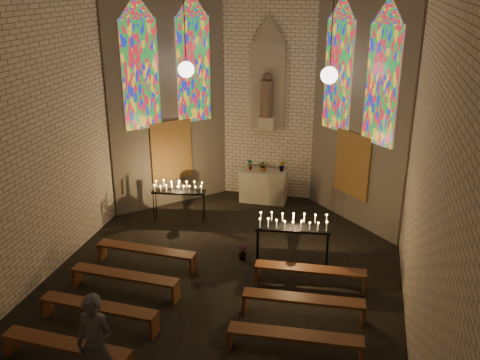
% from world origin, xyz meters
% --- Properties ---
extents(floor, '(12.00, 12.00, 0.00)m').
position_xyz_m(floor, '(0.00, 0.00, 0.00)').
color(floor, black).
rests_on(floor, ground).
extents(room, '(8.22, 12.43, 7.00)m').
position_xyz_m(room, '(-0.00, 3.37, 3.72)').
color(room, beige).
rests_on(room, ground).
extents(altar, '(1.40, 0.60, 1.00)m').
position_xyz_m(altar, '(0.00, 5.45, 0.50)').
color(altar, beige).
rests_on(altar, ground).
extents(flower_vase_left, '(0.18, 0.12, 0.34)m').
position_xyz_m(flower_vase_left, '(-0.42, 5.43, 1.17)').
color(flower_vase_left, '#4C723F').
rests_on(flower_vase_left, altar).
extents(flower_vase_center, '(0.35, 0.32, 0.34)m').
position_xyz_m(flower_vase_center, '(-0.00, 5.42, 1.17)').
color(flower_vase_center, '#4C723F').
rests_on(flower_vase_center, altar).
extents(flower_vase_right, '(0.23, 0.21, 0.34)m').
position_xyz_m(flower_vase_right, '(0.55, 5.53, 1.17)').
color(flower_vase_right, '#4C723F').
rests_on(flower_vase_right, altar).
extents(aisle_flower_pot, '(0.25, 0.25, 0.37)m').
position_xyz_m(aisle_flower_pot, '(0.21, 1.75, 0.19)').
color(aisle_flower_pot, '#4C723F').
rests_on(aisle_flower_pot, ground).
extents(votive_stand_left, '(1.54, 0.57, 1.10)m').
position_xyz_m(votive_stand_left, '(-2.06, 3.56, 0.95)').
color(votive_stand_left, black).
rests_on(votive_stand_left, ground).
extents(votive_stand_right, '(1.80, 0.61, 1.29)m').
position_xyz_m(votive_stand_right, '(1.44, 1.70, 1.11)').
color(votive_stand_right, black).
rests_on(votive_stand_right, ground).
extents(pew_left_0, '(2.48, 0.48, 0.47)m').
position_xyz_m(pew_left_0, '(-1.96, 0.91, 0.39)').
color(pew_left_0, '#5A3019').
rests_on(pew_left_0, ground).
extents(pew_right_0, '(2.48, 0.48, 0.47)m').
position_xyz_m(pew_right_0, '(1.96, 0.91, 0.39)').
color(pew_right_0, '#5A3019').
rests_on(pew_right_0, ground).
extents(pew_left_1, '(2.48, 0.48, 0.47)m').
position_xyz_m(pew_left_1, '(-1.96, -0.29, 0.39)').
color(pew_left_1, '#5A3019').
rests_on(pew_left_1, ground).
extents(pew_right_1, '(2.48, 0.48, 0.47)m').
position_xyz_m(pew_right_1, '(1.96, -0.29, 0.39)').
color(pew_right_1, '#5A3019').
rests_on(pew_right_1, ground).
extents(pew_left_2, '(2.48, 0.48, 0.47)m').
position_xyz_m(pew_left_2, '(-1.96, -1.49, 0.39)').
color(pew_left_2, '#5A3019').
rests_on(pew_left_2, ground).
extents(pew_right_2, '(2.48, 0.48, 0.47)m').
position_xyz_m(pew_right_2, '(1.96, -1.49, 0.39)').
color(pew_right_2, '#5A3019').
rests_on(pew_right_2, ground).
extents(pew_left_3, '(2.48, 0.48, 0.47)m').
position_xyz_m(pew_left_3, '(-1.96, -2.69, 0.39)').
color(pew_left_3, '#5A3019').
rests_on(pew_left_3, ground).
extents(visitor, '(0.68, 0.47, 1.81)m').
position_xyz_m(visitor, '(-1.12, -3.12, 0.91)').
color(visitor, '#4A4B53').
rests_on(visitor, ground).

